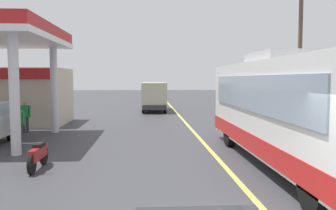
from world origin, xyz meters
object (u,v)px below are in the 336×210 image
(pedestrian_by_shop, at_px, (25,114))
(coach_bus_main, at_px, (289,112))
(pedestrian_near_pump, at_px, (18,122))
(motorcycle_parked_forecourt, at_px, (38,155))
(minibus_opposing_lane, at_px, (154,94))

(pedestrian_by_shop, bearing_deg, coach_bus_main, -35.16)
(coach_bus_main, distance_m, pedestrian_by_shop, 13.21)
(coach_bus_main, xyz_separation_m, pedestrian_near_pump, (-10.06, 4.57, -0.79))
(motorcycle_parked_forecourt, bearing_deg, pedestrian_by_shop, 111.27)
(motorcycle_parked_forecourt, height_order, pedestrian_by_shop, pedestrian_by_shop)
(minibus_opposing_lane, distance_m, motorcycle_parked_forecourt, 19.64)
(minibus_opposing_lane, bearing_deg, motorcycle_parked_forecourt, -101.65)
(coach_bus_main, bearing_deg, pedestrian_near_pump, 155.57)
(motorcycle_parked_forecourt, bearing_deg, coach_bus_main, -0.50)
(coach_bus_main, bearing_deg, motorcycle_parked_forecourt, 179.50)
(minibus_opposing_lane, height_order, pedestrian_near_pump, minibus_opposing_lane)
(pedestrian_near_pump, bearing_deg, pedestrian_by_shop, 103.46)
(pedestrian_by_shop, bearing_deg, minibus_opposing_lane, 59.46)
(minibus_opposing_lane, distance_m, pedestrian_by_shop, 13.57)
(coach_bus_main, height_order, pedestrian_by_shop, coach_bus_main)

